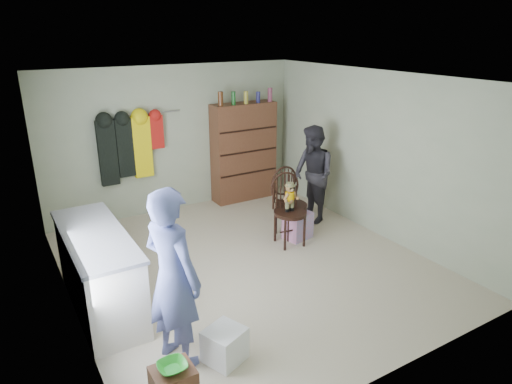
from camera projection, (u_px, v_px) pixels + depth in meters
ground_plane at (248, 264)px, 6.27m from camera, size 5.00×5.00×0.00m
room_walls at (228, 144)px, 6.16m from camera, size 5.00×5.00×5.00m
counter at (99, 271)px, 5.16m from camera, size 0.64×1.86×0.94m
bowl at (172, 367)px, 3.64m from camera, size 0.24×0.24×0.06m
plastic_tub at (225, 345)px, 4.42m from camera, size 0.45×0.45×0.34m
chair_front at (289, 204)px, 6.70m from camera, size 0.54×0.54×1.08m
chair_far at (289, 199)px, 7.01m from camera, size 0.49×0.49×1.08m
striped_bag at (298, 225)px, 6.99m from camera, size 0.45×0.38×0.42m
person_left at (173, 278)px, 4.20m from camera, size 0.63×0.76×1.78m
person_right at (313, 175)px, 7.45m from camera, size 0.69×0.84×1.60m
dresser at (244, 152)px, 8.42m from camera, size 1.20×0.39×2.05m
coat_rack at (129, 147)px, 7.36m from camera, size 1.42×0.12×1.09m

